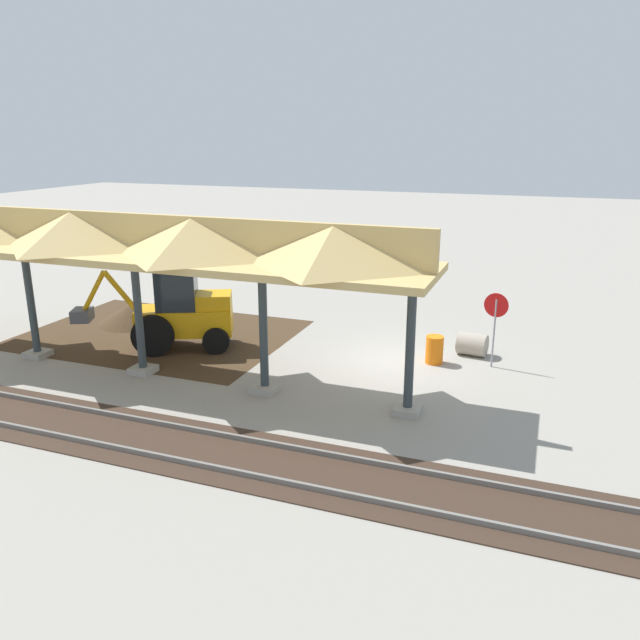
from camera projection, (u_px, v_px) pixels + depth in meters
name	position (u px, v px, depth m)	size (l,w,h in m)	color
ground_plane	(395.00, 361.00, 20.20)	(120.00, 120.00, 0.00)	gray
dirt_work_zone	(160.00, 334.00, 22.94)	(9.51, 7.00, 0.01)	#42301E
platform_canopy	(132.00, 238.00, 18.02)	(17.76, 3.20, 4.90)	#9E998E
rail_tracks	(313.00, 471.00, 13.58)	(60.00, 2.58, 0.15)	slate
stop_sign	(495.00, 314.00, 19.23)	(0.75, 0.18, 2.40)	gray
backhoe	(180.00, 313.00, 21.09)	(5.22, 3.30, 2.82)	orange
dirt_mound	(136.00, 322.00, 24.41)	(5.78, 5.78, 1.66)	#42301E
concrete_pipe	(472.00, 344.00, 20.66)	(1.02, 0.86, 0.75)	#9E9384
traffic_barrel	(434.00, 350.00, 19.92)	(0.56, 0.56, 0.90)	orange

